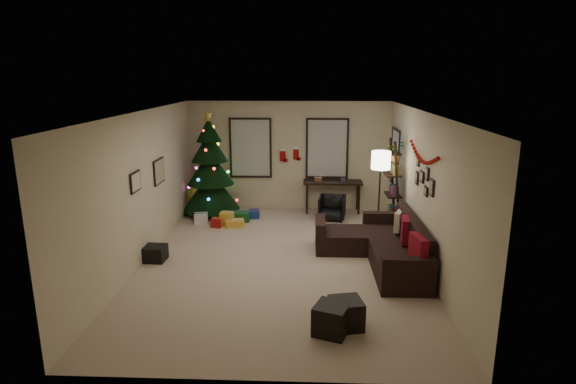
{
  "coord_description": "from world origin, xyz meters",
  "views": [
    {
      "loc": [
        0.46,
        -8.04,
        3.32
      ],
      "look_at": [
        0.1,
        0.6,
        1.15
      ],
      "focal_mm": 29.22,
      "sensor_mm": 36.0,
      "label": 1
    }
  ],
  "objects_px": {
    "sofa": "(383,246)",
    "bookshelf": "(394,189)",
    "desk": "(333,185)",
    "christmas_tree": "(210,172)",
    "desk_chair": "(332,208)"
  },
  "relations": [
    {
      "from": "sofa",
      "to": "desk_chair",
      "type": "relative_size",
      "value": 4.6
    },
    {
      "from": "desk",
      "to": "sofa",
      "type": "bearing_deg",
      "value": -76.51
    },
    {
      "from": "sofa",
      "to": "bookshelf",
      "type": "distance_m",
      "value": 1.8
    },
    {
      "from": "sofa",
      "to": "christmas_tree",
      "type": "bearing_deg",
      "value": 142.63
    },
    {
      "from": "sofa",
      "to": "desk_chair",
      "type": "bearing_deg",
      "value": 107.68
    },
    {
      "from": "christmas_tree",
      "to": "bookshelf",
      "type": "relative_size",
      "value": 1.26
    },
    {
      "from": "christmas_tree",
      "to": "desk",
      "type": "bearing_deg",
      "value": 6.03
    },
    {
      "from": "desk",
      "to": "desk_chair",
      "type": "relative_size",
      "value": 2.52
    },
    {
      "from": "christmas_tree",
      "to": "sofa",
      "type": "distance_m",
      "value": 4.74
    },
    {
      "from": "sofa",
      "to": "desk",
      "type": "xyz_separation_m",
      "value": [
        -0.76,
        3.15,
        0.41
      ]
    },
    {
      "from": "sofa",
      "to": "desk",
      "type": "height_order",
      "value": "sofa"
    },
    {
      "from": "bookshelf",
      "to": "sofa",
      "type": "bearing_deg",
      "value": -105.7
    },
    {
      "from": "sofa",
      "to": "bookshelf",
      "type": "height_order",
      "value": "bookshelf"
    },
    {
      "from": "desk_chair",
      "to": "bookshelf",
      "type": "relative_size",
      "value": 0.28
    },
    {
      "from": "desk",
      "to": "bookshelf",
      "type": "height_order",
      "value": "bookshelf"
    }
  ]
}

